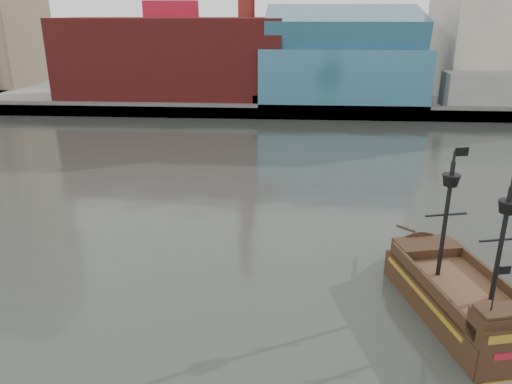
{
  "coord_description": "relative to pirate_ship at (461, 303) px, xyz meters",
  "views": [
    {
      "loc": [
        0.91,
        -25.77,
        18.19
      ],
      "look_at": [
        -1.85,
        13.09,
        4.0
      ],
      "focal_mm": 35.0,
      "sensor_mm": 36.0,
      "label": 1
    }
  ],
  "objects": [
    {
      "name": "pirate_ship",
      "position": [
        0.0,
        0.0,
        0.0
      ],
      "size": [
        7.88,
        15.83,
        11.38
      ],
      "rotation": [
        0.0,
        0.0,
        0.23
      ],
      "color": "black",
      "rests_on": "ground"
    },
    {
      "name": "ground",
      "position": [
        -11.79,
        -1.95,
        -1.03
      ],
      "size": [
        400.0,
        400.0,
        0.0
      ],
      "primitive_type": "plane",
      "color": "#2B2E29",
      "rests_on": "ground"
    },
    {
      "name": "promenade_far",
      "position": [
        -11.79,
        90.05,
        -0.03
      ],
      "size": [
        220.0,
        60.0,
        2.0
      ],
      "primitive_type": "cube",
      "color": "slate",
      "rests_on": "ground"
    },
    {
      "name": "seawall",
      "position": [
        -11.79,
        60.55,
        0.27
      ],
      "size": [
        220.0,
        1.0,
        2.6
      ],
      "primitive_type": "cube",
      "color": "#4C4C49",
      "rests_on": "ground"
    }
  ]
}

